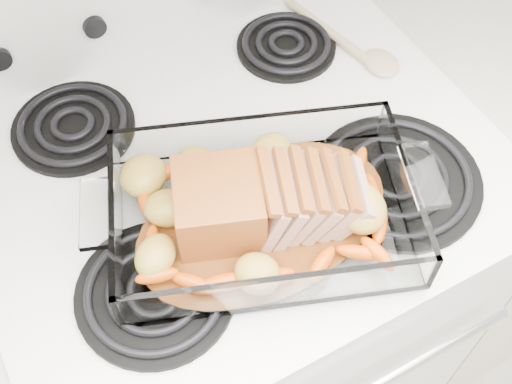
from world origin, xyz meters
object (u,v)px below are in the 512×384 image
counter_right (484,172)px  pork_roast (253,206)px  electric_range (237,288)px  baking_dish (263,214)px

counter_right → pork_roast: pork_roast is taller
electric_range → counter_right: (0.66, -0.00, -0.02)m
electric_range → baking_dish: electric_range is taller
electric_range → counter_right: 0.67m
counter_right → baking_dish: bearing=-168.9°
electric_range → counter_right: bearing=-0.1°
electric_range → pork_roast: (-0.03, -0.14, 0.51)m
electric_range → pork_roast: 0.53m
counter_right → baking_dish: (-0.68, -0.13, 0.50)m
electric_range → counter_right: size_ratio=1.20×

